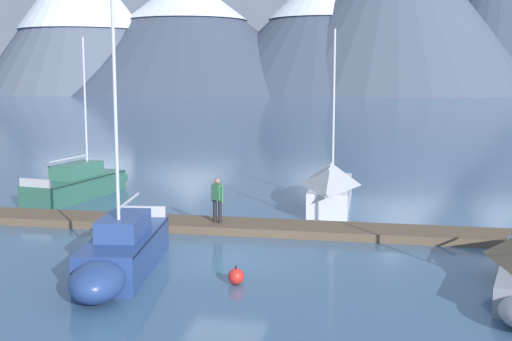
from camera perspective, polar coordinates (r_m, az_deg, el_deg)
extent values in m
plane|color=#426689|center=(21.66, -2.68, -7.49)|extent=(700.00, 700.00, 0.00)
cone|color=slate|center=(210.09, -14.55, 12.23)|extent=(60.76, 60.76, 43.12)
cone|color=#424C60|center=(210.95, -5.84, 11.40)|extent=(90.17, 90.17, 35.60)
cone|color=#424C60|center=(207.43, 5.68, 11.66)|extent=(76.14, 76.14, 37.05)
cone|color=#4C566B|center=(207.64, 11.69, 13.58)|extent=(82.13, 82.13, 51.87)
cone|color=#424C60|center=(223.44, 20.02, 13.04)|extent=(57.26, 57.26, 53.17)
cube|color=brown|center=(25.42, -0.76, -4.77)|extent=(24.82, 2.61, 0.30)
cylinder|color=#38383D|center=(24.64, -1.16, -5.26)|extent=(23.78, 0.89, 0.24)
cylinder|color=#38383D|center=(26.22, -0.38, -4.43)|extent=(23.78, 0.89, 0.24)
cube|color=#336B56|center=(33.06, -14.94, -1.41)|extent=(2.82, 6.24, 0.99)
ellipsoid|color=#336B56|center=(35.75, -11.96, -0.60)|extent=(1.75, 1.71, 0.94)
cube|color=#163027|center=(32.99, -14.97, -0.63)|extent=(2.84, 6.12, 0.06)
cylinder|color=silver|center=(33.48, -14.20, 5.23)|extent=(0.10, 0.10, 6.55)
cylinder|color=silver|center=(32.51, -15.46, 0.97)|extent=(0.59, 2.82, 0.08)
cube|color=#3A7560|center=(33.06, -14.84, 0.03)|extent=(1.71, 2.89, 0.65)
cube|color=silver|center=(30.64, -18.10, -1.01)|extent=(1.60, 0.38, 0.36)
cube|color=navy|center=(20.76, -10.96, -6.76)|extent=(2.25, 5.32, 1.09)
ellipsoid|color=navy|center=(18.05, -13.22, -9.12)|extent=(1.63, 2.11, 1.04)
cube|color=#121D39|center=(20.64, -10.99, -5.40)|extent=(2.28, 5.22, 0.06)
cylinder|color=silver|center=(19.45, -11.78, 5.25)|extent=(0.10, 0.10, 7.64)
cylinder|color=silver|center=(21.00, -10.68, -2.54)|extent=(0.36, 2.49, 0.08)
cube|color=#2F4A8A|center=(20.44, -11.11, -4.57)|extent=(1.43, 2.44, 0.60)
cube|color=silver|center=(22.96, -9.50, -3.42)|extent=(1.51, 0.27, 0.36)
cube|color=white|center=(30.02, 6.34, -2.05)|extent=(1.66, 6.04, 1.08)
ellipsoid|color=white|center=(33.29, 6.69, -1.04)|extent=(1.40, 1.77, 1.02)
cube|color=slate|center=(29.93, 6.36, -1.11)|extent=(1.70, 5.92, 0.06)
cylinder|color=silver|center=(30.59, 6.58, 5.49)|extent=(0.10, 0.10, 6.71)
cylinder|color=silver|center=(29.45, 6.34, 0.48)|extent=(0.09, 2.74, 0.08)
pyramid|color=silver|center=(29.41, 6.32, -0.25)|extent=(1.91, 4.83, 0.96)
cylinder|color=#232328|center=(25.30, -3.06, -3.49)|extent=(0.14, 0.14, 0.86)
cylinder|color=#232328|center=(25.48, -3.48, -3.42)|extent=(0.14, 0.14, 0.86)
cube|color=#387A4C|center=(25.25, -3.28, -1.83)|extent=(0.44, 0.38, 0.60)
sphere|color=#A37556|center=(25.18, -3.29, -0.89)|extent=(0.22, 0.22, 0.22)
cylinder|color=#387A4C|center=(25.10, -2.87, -2.06)|extent=(0.09, 0.09, 0.62)
cylinder|color=#387A4C|center=(25.44, -3.69, -1.92)|extent=(0.09, 0.09, 0.62)
sphere|color=red|center=(19.12, -1.70, -8.92)|extent=(0.45, 0.45, 0.45)
cylinder|color=#262628|center=(19.05, -1.70, -8.15)|extent=(0.06, 0.06, 0.08)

